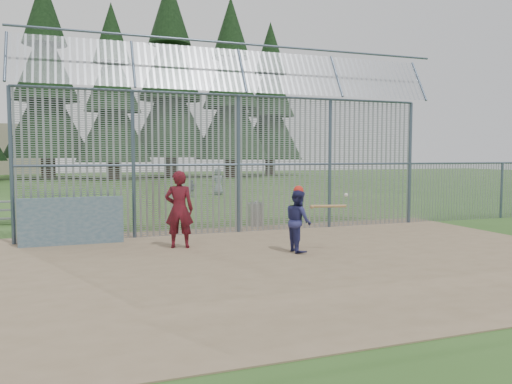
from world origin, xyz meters
name	(u,v)px	position (x,y,z in m)	size (l,w,h in m)	color
ground	(286,255)	(0.00, 0.00, 0.00)	(120.00, 120.00, 0.00)	#2D511E
dirt_infield	(295,258)	(0.00, -0.50, 0.01)	(14.00, 10.00, 0.02)	#756047
dugout_wall	(72,221)	(-4.60, 2.90, 0.62)	(2.50, 0.12, 1.20)	#38566B
batter	(298,221)	(0.37, 0.13, 0.75)	(0.71, 0.55, 1.45)	navy
onlooker	(179,209)	(-2.14, 1.58, 0.96)	(0.69, 0.45, 1.88)	maroon
bg_kid_standing	(218,181)	(3.25, 17.41, 0.77)	(0.75, 0.49, 1.54)	slate
bg_kid_seated	(192,189)	(1.48, 16.31, 0.46)	(0.54, 0.23, 0.92)	slate
batting_gear	(307,195)	(0.58, 0.09, 1.35)	(1.39, 0.40, 0.53)	red
trash_can	(256,214)	(0.92, 4.54, 0.38)	(0.56, 0.56, 0.82)	gray
bleacher	(0,211)	(-6.88, 7.98, 0.41)	(3.00, 0.95, 0.72)	gray
backstop_fence	(296,152)	(1.81, 3.43, 2.36)	(20.09, 0.81, 5.30)	#47566B
conifer_row	(140,70)	(1.93, 41.51, 10.83)	(38.48, 12.26, 20.20)	#332319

